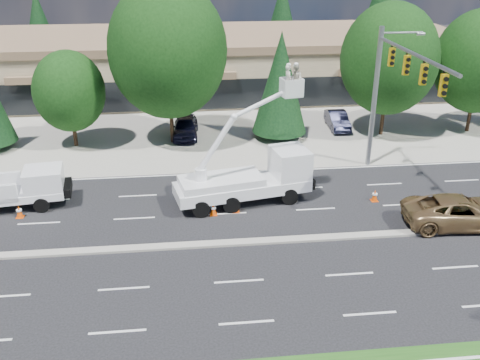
{
  "coord_description": "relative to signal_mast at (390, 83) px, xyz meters",
  "views": [
    {
      "loc": [
        -2.09,
        -22.7,
        13.75
      ],
      "look_at": [
        0.65,
        2.31,
        2.4
      ],
      "focal_mm": 40.0,
      "sensor_mm": 36.0,
      "label": 1
    }
  ],
  "objects": [
    {
      "name": "concrete_apron",
      "position": [
        -10.03,
        12.96,
        -6.05
      ],
      "size": [
        140.0,
        22.0,
        0.01
      ],
      "primitive_type": "cube",
      "color": "gray",
      "rests_on": "ground"
    },
    {
      "name": "tree_front_g",
      "position": [
        9.97,
        7.96,
        -0.61
      ],
      "size": [
        6.71,
        6.71,
        9.31
      ],
      "color": "#332114",
      "rests_on": "ground"
    },
    {
      "name": "ground",
      "position": [
        -10.03,
        -7.04,
        -6.06
      ],
      "size": [
        140.0,
        140.0,
        0.0
      ],
      "primitive_type": "plane",
      "color": "black",
      "rests_on": "ground"
    },
    {
      "name": "tree_back_d",
      "position": [
        11.97,
        34.96,
        -0.0
      ],
      "size": [
        5.73,
        5.73,
        11.29
      ],
      "color": "#332114",
      "rests_on": "ground"
    },
    {
      "name": "tree_front_d",
      "position": [
        -13.03,
        7.96,
        0.68
      ],
      "size": [
        8.29,
        8.29,
        11.5
      ],
      "color": "#332114",
      "rests_on": "ground"
    },
    {
      "name": "bucket_truck",
      "position": [
        -8.22,
        -2.34,
        -4.34
      ],
      "size": [
        8.13,
        3.74,
        7.81
      ],
      "rotation": [
        0.0,
        0.0,
        0.2
      ],
      "color": "white",
      "rests_on": "ground"
    },
    {
      "name": "tree_back_c",
      "position": [
        -0.03,
        34.96,
        -0.88
      ],
      "size": [
        4.9,
        4.9,
        9.65
      ],
      "color": "#332114",
      "rests_on": "ground"
    },
    {
      "name": "tree_front_f",
      "position": [
        2.97,
        7.96,
        -0.27
      ],
      "size": [
        7.12,
        7.12,
        9.89
      ],
      "color": "#332114",
      "rests_on": "ground"
    },
    {
      "name": "traffic_cone_d",
      "position": [
        -1.42,
        -3.18,
        -5.72
      ],
      "size": [
        0.4,
        0.4,
        0.7
      ],
      "color": "#E54907",
      "rests_on": "ground"
    },
    {
      "name": "tree_front_c",
      "position": [
        -20.03,
        7.96,
        -2.01
      ],
      "size": [
        4.99,
        4.99,
        6.92
      ],
      "color": "#332114",
      "rests_on": "ground"
    },
    {
      "name": "parked_car_west",
      "position": [
        -12.03,
        9.08,
        -5.28
      ],
      "size": [
        2.08,
        4.65,
        1.55
      ],
      "primitive_type": "imported",
      "rotation": [
        0.0,
        0.0,
        -0.05
      ],
      "color": "black",
      "rests_on": "ground"
    },
    {
      "name": "traffic_cone_a",
      "position": [
        -21.2,
        -3.02,
        -5.72
      ],
      "size": [
        0.4,
        0.4,
        0.7
      ],
      "color": "#E54907",
      "rests_on": "ground"
    },
    {
      "name": "utility_pickup",
      "position": [
        -21.41,
        -1.71,
        -5.17
      ],
      "size": [
        5.85,
        2.77,
        2.16
      ],
      "rotation": [
        0.0,
        0.0,
        0.13
      ],
      "color": "white",
      "rests_on": "ground"
    },
    {
      "name": "tree_back_a",
      "position": [
        -28.03,
        34.96,
        -1.36
      ],
      "size": [
        4.44,
        4.44,
        8.75
      ],
      "color": "#332114",
      "rests_on": "ground"
    },
    {
      "name": "parked_car_east",
      "position": [
        -0.01,
        9.75,
        -5.39
      ],
      "size": [
        1.61,
        4.1,
        1.33
      ],
      "primitive_type": "imported",
      "rotation": [
        0.0,
        0.0,
        -0.05
      ],
      "color": "black",
      "rests_on": "ground"
    },
    {
      "name": "traffic_cone_c",
      "position": [
        -9.5,
        -3.69,
        -5.72
      ],
      "size": [
        0.4,
        0.4,
        0.7
      ],
      "color": "#E54907",
      "rests_on": "ground"
    },
    {
      "name": "tree_front_e",
      "position": [
        -5.03,
        7.96,
        -1.8
      ],
      "size": [
        4.03,
        4.03,
        7.94
      ],
      "color": "#332114",
      "rests_on": "ground"
    },
    {
      "name": "signal_mast",
      "position": [
        0.0,
        0.0,
        0.0
      ],
      "size": [
        2.76,
        10.16,
        9.0
      ],
      "color": "gray",
      "rests_on": "ground"
    },
    {
      "name": "minivan",
      "position": [
        1.96,
        -6.44,
        -5.25
      ],
      "size": [
        5.98,
        3.1,
        1.61
      ],
      "primitive_type": "imported",
      "rotation": [
        0.0,
        0.0,
        1.5
      ],
      "color": "olive",
      "rests_on": "ground"
    },
    {
      "name": "tree_back_b",
      "position": [
        -14.03,
        34.96,
        -0.06
      ],
      "size": [
        5.67,
        5.67,
        11.18
      ],
      "color": "#332114",
      "rests_on": "ground"
    },
    {
      "name": "strip_mall",
      "position": [
        -10.03,
        22.93,
        -3.23
      ],
      "size": [
        50.4,
        15.4,
        5.5
      ],
      "color": "tan",
      "rests_on": "ground"
    },
    {
      "name": "road_median",
      "position": [
        -10.03,
        -7.04,
        -6.0
      ],
      "size": [
        120.0,
        0.55,
        0.12
      ],
      "primitive_type": "cube",
      "color": "gray",
      "rests_on": "ground"
    },
    {
      "name": "traffic_cone_b",
      "position": [
        -10.75,
        -3.88,
        -5.72
      ],
      "size": [
        0.4,
        0.4,
        0.7
      ],
      "color": "#E54907",
      "rests_on": "ground"
    }
  ]
}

